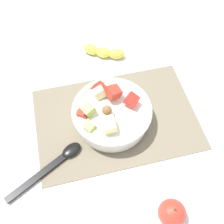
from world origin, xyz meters
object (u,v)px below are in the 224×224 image
serving_spoon (56,162)px  whole_apple (172,213)px  banana_whole (103,52)px  salad_bowl (112,113)px

serving_spoon → whole_apple: 0.32m
banana_whole → serving_spoon: bearing=-120.3°
salad_bowl → banana_whole: salad_bowl is taller
salad_bowl → serving_spoon: (-0.18, -0.09, -0.03)m
salad_bowl → serving_spoon: bearing=-151.6°
salad_bowl → whole_apple: (0.07, -0.29, -0.01)m
salad_bowl → serving_spoon: salad_bowl is taller
salad_bowl → banana_whole: (0.03, 0.27, -0.03)m
whole_apple → banana_whole: (-0.04, 0.56, -0.02)m
serving_spoon → whole_apple: bearing=-38.6°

